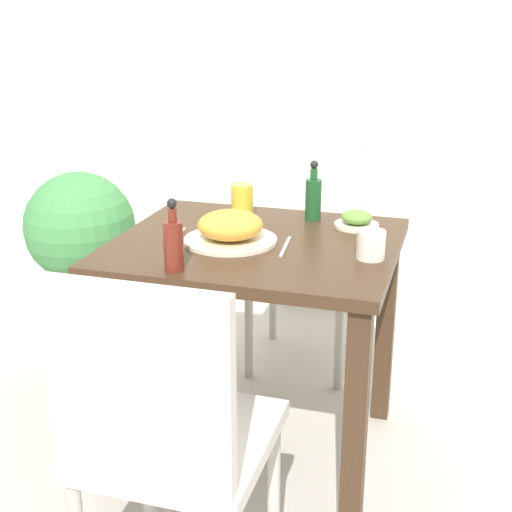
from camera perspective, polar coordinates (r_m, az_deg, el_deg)
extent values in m
plane|color=#B7B2A8|center=(2.50, 0.00, -15.03)|extent=(16.00, 16.00, 0.00)
cube|color=beige|center=(3.31, 6.72, 17.33)|extent=(8.00, 0.05, 2.60)
cube|color=#3D2819|center=(2.17, 0.00, 0.80)|extent=(0.85, 0.75, 0.04)
cube|color=#3D2819|center=(2.18, -12.13, -10.13)|extent=(0.06, 0.06, 0.70)
cube|color=#3D2819|center=(1.97, 7.94, -13.36)|extent=(0.06, 0.06, 0.70)
cube|color=#3D2819|center=(2.71, -5.63, -3.78)|extent=(0.06, 0.06, 0.70)
cube|color=#3D2819|center=(2.54, 10.30, -5.65)|extent=(0.06, 0.06, 0.70)
cube|color=silver|center=(1.72, -6.13, -14.37)|extent=(0.42, 0.42, 0.04)
cube|color=silver|center=(1.45, -9.42, -10.41)|extent=(0.40, 0.04, 0.44)
cylinder|color=#B7B2A8|center=(1.95, 1.43, -18.29)|extent=(0.03, 0.03, 0.44)
cylinder|color=#B7B2A8|center=(2.06, -8.71, -16.33)|extent=(0.03, 0.03, 0.44)
cube|color=silver|center=(2.85, 3.94, -0.24)|extent=(0.42, 0.42, 0.04)
cube|color=silver|center=(2.96, 4.89, 5.33)|extent=(0.40, 0.04, 0.44)
cylinder|color=#B7B2A8|center=(2.82, -0.58, -5.62)|extent=(0.03, 0.03, 0.44)
cylinder|color=#B7B2A8|center=(2.75, 6.66, -6.49)|extent=(0.03, 0.03, 0.44)
cylinder|color=#B7B2A8|center=(3.14, 1.38, -2.96)|extent=(0.03, 0.03, 0.44)
cylinder|color=#B7B2A8|center=(3.07, 7.88, -3.67)|extent=(0.03, 0.03, 0.44)
cylinder|color=beige|center=(2.15, -2.06, 1.27)|extent=(0.28, 0.28, 0.01)
ellipsoid|color=gold|center=(2.14, -2.07, 2.50)|extent=(0.20, 0.20, 0.08)
cylinder|color=beige|center=(2.32, 8.04, 2.45)|extent=(0.14, 0.14, 0.01)
ellipsoid|color=olive|center=(2.31, 8.07, 3.10)|extent=(0.10, 0.10, 0.04)
cylinder|color=silver|center=(2.02, 9.18, 0.90)|extent=(0.08, 0.08, 0.08)
cylinder|color=gold|center=(2.39, -1.11, 4.38)|extent=(0.07, 0.07, 0.11)
cylinder|color=#194C23|center=(2.37, 4.60, 4.50)|extent=(0.05, 0.05, 0.14)
cylinder|color=#194C23|center=(2.35, 4.66, 6.54)|extent=(0.02, 0.02, 0.04)
sphere|color=black|center=(2.35, 4.68, 7.31)|extent=(0.03, 0.03, 0.03)
cylinder|color=maroon|center=(1.91, -6.61, 0.78)|extent=(0.05, 0.05, 0.14)
cylinder|color=maroon|center=(1.89, -6.71, 3.26)|extent=(0.02, 0.02, 0.04)
sphere|color=black|center=(1.88, -6.75, 4.21)|extent=(0.03, 0.03, 0.03)
cube|color=silver|center=(2.21, -6.26, 1.57)|extent=(0.03, 0.17, 0.00)
cube|color=silver|center=(2.11, 2.36, 0.76)|extent=(0.03, 0.18, 0.00)
cylinder|color=brown|center=(2.94, -13.17, -6.67)|extent=(0.25, 0.25, 0.29)
cylinder|color=brown|center=(2.86, -13.48, -2.92)|extent=(0.04, 0.04, 0.12)
sphere|color=#428947|center=(2.77, -13.91, 2.27)|extent=(0.42, 0.42, 0.42)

